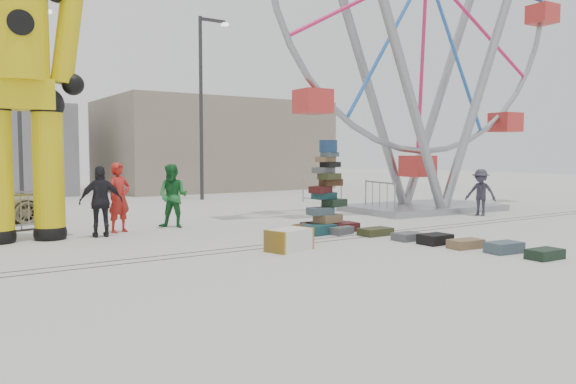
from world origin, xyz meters
TOP-DOWN VIEW (x-y plane):
  - ground at (0.00, 0.00)m, footprint 90.00×90.00m
  - track_line_near at (0.00, 0.60)m, footprint 40.00×0.04m
  - track_line_far at (0.00, 1.00)m, footprint 40.00×0.04m
  - building_right at (7.00, 20.00)m, footprint 12.00×8.00m
  - lamp_post_right at (3.09, 13.00)m, footprint 1.41×0.25m
  - lamp_post_left at (-3.91, 15.00)m, footprint 1.41×0.25m
  - suitcase_tower at (1.30, 1.85)m, footprint 1.70×1.50m
  - crash_test_dummy at (-5.52, 4.60)m, footprint 2.97×1.31m
  - ferris_wheel at (7.56, 4.24)m, footprint 13.00×3.54m
  - steamer_trunk at (-1.07, 0.09)m, footprint 1.10×0.81m
  - row_case_0 at (1.96, 0.68)m, footprint 0.83×0.51m
  - row_case_1 at (2.03, -0.34)m, footprint 0.65×0.52m
  - row_case_2 at (2.14, -1.09)m, footprint 0.71×0.53m
  - row_case_3 at (2.28, -1.83)m, footprint 0.81×0.51m
  - row_case_4 at (2.47, -2.65)m, footprint 0.79×0.55m
  - row_case_5 at (2.53, -3.51)m, footprint 0.74×0.47m
  - barricade_dummy_b at (-5.61, 6.29)m, footprint 1.93×0.72m
  - barricade_dummy_c at (-5.50, 5.25)m, footprint 1.95×0.64m
  - barricade_wheel_front at (5.82, 4.64)m, footprint 0.55×1.97m
  - barricade_wheel_back at (6.24, 8.51)m, footprint 0.58×1.97m
  - pedestrian_red at (-3.22, 4.82)m, footprint 0.78×0.66m
  - pedestrian_green at (-1.69, 4.92)m, footprint 1.08×1.08m
  - pedestrian_black at (-3.84, 4.27)m, footprint 1.09×0.61m
  - pedestrian_grey at (7.91, 2.05)m, footprint 0.88×1.13m

SIDE VIEW (x-z plane):
  - ground at x=0.00m, z-range 0.00..0.00m
  - track_line_near at x=0.00m, z-range 0.00..0.01m
  - track_line_far at x=0.00m, z-range 0.00..0.01m
  - row_case_1 at x=2.03m, z-range 0.00..0.18m
  - row_case_0 at x=1.96m, z-range 0.00..0.19m
  - row_case_3 at x=2.28m, z-range 0.00..0.19m
  - row_case_5 at x=2.53m, z-range 0.00..0.20m
  - row_case_4 at x=2.47m, z-range 0.00..0.23m
  - row_case_2 at x=2.14m, z-range 0.00..0.23m
  - steamer_trunk at x=-1.07m, z-range 0.00..0.46m
  - barricade_dummy_b at x=-5.61m, z-range 0.00..1.10m
  - barricade_dummy_c at x=-5.50m, z-range 0.00..1.10m
  - barricade_wheel_front at x=5.82m, z-range 0.00..1.10m
  - barricade_wheel_back at x=6.24m, z-range 0.00..1.10m
  - suitcase_tower at x=1.30m, z-range -0.53..1.88m
  - pedestrian_grey at x=7.91m, z-range 0.00..1.54m
  - pedestrian_black at x=-3.84m, z-range 0.00..1.76m
  - pedestrian_green at x=-1.69m, z-range 0.00..1.77m
  - pedestrian_red at x=-3.22m, z-range 0.00..1.82m
  - building_right at x=7.00m, z-range 0.00..5.00m
  - crash_test_dummy at x=-5.52m, z-range 0.20..7.67m
  - lamp_post_right at x=3.09m, z-range 0.48..8.48m
  - lamp_post_left at x=-3.91m, z-range 0.48..8.48m
  - ferris_wheel at x=7.56m, z-range -0.11..14.98m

